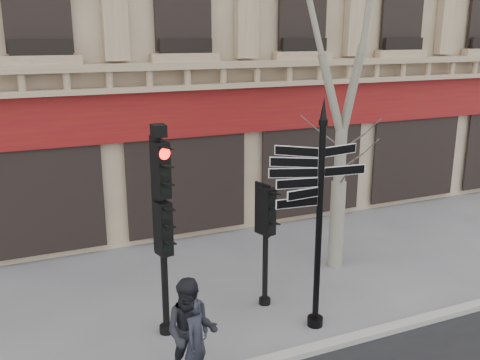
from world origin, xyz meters
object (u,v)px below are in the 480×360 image
at_px(fingerpost, 321,178).
at_px(plane_tree, 347,19).
at_px(traffic_signal_main, 162,206).
at_px(pedestrian_b, 191,332).
at_px(pedestrian_a, 196,340).
at_px(traffic_signal_secondary, 266,224).

distance_m(fingerpost, plane_tree, 4.17).
distance_m(traffic_signal_main, plane_tree, 5.98).
relative_size(traffic_signal_main, pedestrian_b, 2.22).
bearing_deg(plane_tree, fingerpost, -130.95).
bearing_deg(traffic_signal_main, pedestrian_a, -100.69).
bearing_deg(fingerpost, plane_tree, 64.70).
bearing_deg(fingerpost, traffic_signal_secondary, 129.55).
relative_size(traffic_signal_secondary, plane_tree, 0.31).
xyz_separation_m(traffic_signal_secondary, plane_tree, (2.49, 1.06, 4.13)).
relative_size(traffic_signal_main, traffic_signal_secondary, 1.56).
height_order(traffic_signal_main, plane_tree, plane_tree).
relative_size(traffic_signal_main, pedestrian_a, 2.71).
xyz_separation_m(fingerpost, traffic_signal_secondary, (-0.53, 1.20, -1.23)).
height_order(fingerpost, traffic_signal_secondary, fingerpost).
distance_m(traffic_signal_main, traffic_signal_secondary, 2.41).
xyz_separation_m(fingerpost, pedestrian_a, (-2.74, -0.70, -2.31)).
bearing_deg(pedestrian_a, fingerpost, -26.49).
height_order(traffic_signal_secondary, pedestrian_a, traffic_signal_secondary).
xyz_separation_m(traffic_signal_secondary, pedestrian_b, (-2.29, -1.90, -0.91)).
height_order(pedestrian_a, pedestrian_b, pedestrian_b).
distance_m(plane_tree, pedestrian_b, 7.55).
distance_m(pedestrian_a, pedestrian_b, 0.19).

